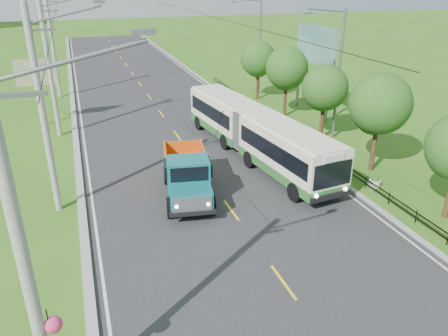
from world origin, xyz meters
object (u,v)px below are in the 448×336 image
pole_nearest (27,262)px  bus (255,130)px  tree_third (379,107)px  planter_near (375,182)px  pole_near (44,113)px  tree_fifth (287,70)px  planter_mid (306,137)px  pole_far (53,44)px  streetlight_mid (337,71)px  planter_far (262,108)px  billboard_left (36,77)px  streetlight_far (258,44)px  pole_mid (50,67)px  dump_truck (187,172)px  billboard_right (315,50)px  tree_fourth (324,90)px  tree_back (258,60)px

pole_nearest → bus: (12.13, 15.41, -3.11)m
tree_third → planter_near: 4.46m
pole_near → tree_fifth: 21.31m
pole_near → planter_mid: bearing=16.5°
pole_near → pole_far: bearing=90.0°
pole_far → tree_fifth: pole_far is taller
pole_nearest → planter_near: size_ratio=14.93×
streetlight_mid → planter_far: (-2.04, 8.00, -4.62)m
pole_near → streetlight_mid: 19.56m
planter_mid → billboard_left: 20.99m
streetlight_far → planter_far: (-2.04, -6.00, -4.62)m
tree_fifth → bus: size_ratio=0.36×
pole_mid → planter_mid: pole_mid is taller
streetlight_far → planter_far: streetlight_far is taller
streetlight_mid → pole_mid: bearing=159.7°
tree_third → tree_fifth: tree_third is taller
pole_nearest → dump_truck: pole_nearest is taller
pole_nearest → pole_near: 12.00m
planter_near → billboard_right: bearing=75.2°
billboard_left → planter_near: bearing=-44.8°
planter_mid → streetlight_far: bearing=81.7°
planter_far → billboard_left: size_ratio=0.13×
pole_mid → streetlight_mid: pole_mid is taller
planter_near → dump_truck: dump_truck is taller
pole_mid → billboard_left: (-1.24, 3.00, -1.23)m
pole_mid → billboard_left: pole_mid is taller
planter_near → planter_mid: (0.00, 8.00, 0.00)m
bus → dump_truck: bearing=-150.1°
pole_near → billboard_right: (20.56, 11.00, 0.25)m
planter_mid → pole_nearest: bearing=-134.7°
planter_mid → planter_far: (0.00, 8.00, 0.00)m
billboard_left → tree_fourth: bearing=-27.0°
pole_near → streetlight_far: size_ratio=1.10×
bus → billboard_right: bearing=35.1°
streetlight_far → billboard_right: (1.66, -8.00, 0.44)m
tree_fifth → billboard_right: 2.87m
streetlight_far → billboard_right: streetlight_far is taller
pole_mid → streetlight_mid: size_ratio=1.10×
tree_third → planter_mid: bearing=102.1°
planter_mid → planter_near: bearing=-90.0°
streetlight_mid → dump_truck: (-12.35, -5.77, -3.47)m
planter_far → billboard_right: billboard_right is taller
pole_near → dump_truck: pole_near is taller
tree_back → bus: bearing=-113.5°
tree_back → billboard_right: billboard_right is taller
planter_near → pole_nearest: bearing=-151.9°
planter_mid → billboard_left: billboard_left is taller
pole_near → tree_third: (18.12, -0.86, -1.11)m
tree_fourth → billboard_right: (2.44, 5.86, 1.76)m
pole_far → planter_far: pole_far is taller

